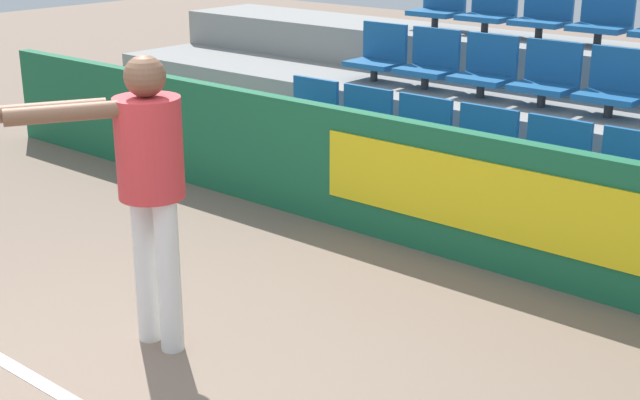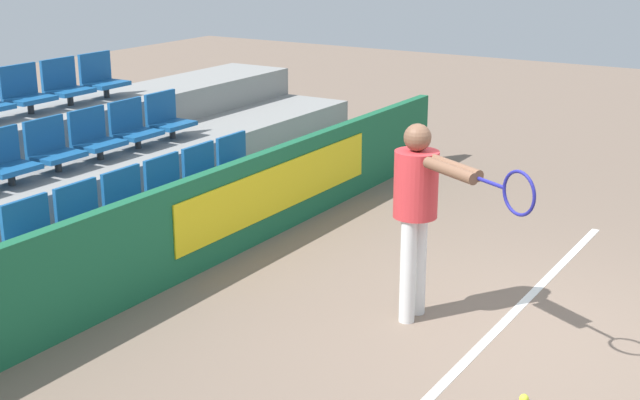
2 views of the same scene
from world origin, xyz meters
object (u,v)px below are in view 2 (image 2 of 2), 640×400
at_px(stadium_chair_5, 238,161).
at_px(stadium_chair_9, 94,137).
at_px(stadium_chair_11, 167,118).
at_px(stadium_chair_16, 65,84).
at_px(stadium_chair_10, 133,127).
at_px(stadium_chair_7, 5,160).
at_px(tennis_ball, 524,399).
at_px(tennis_player, 420,200).
at_px(stadium_chair_1, 85,216).
at_px(stadium_chair_0, 34,234).
at_px(stadium_chair_3, 170,186).
at_px(stadium_chair_4, 206,173).
at_px(stadium_chair_2, 130,200).
at_px(stadium_chair_8, 52,148).
at_px(stadium_chair_15, 25,92).
at_px(stadium_chair_17, 101,77).

xyz_separation_m(stadium_chair_5, stadium_chair_9, (-1.16, 1.01, 0.38)).
bearing_deg(stadium_chair_11, stadium_chair_16, 119.72).
bearing_deg(stadium_chair_10, stadium_chair_9, 180.00).
distance_m(stadium_chair_7, tennis_ball, 5.26).
bearing_deg(tennis_ball, stadium_chair_10, 71.02).
bearing_deg(tennis_player, stadium_chair_1, 133.77).
relative_size(stadium_chair_0, stadium_chair_16, 1.00).
relative_size(stadium_chair_3, stadium_chair_10, 1.00).
bearing_deg(stadium_chair_4, stadium_chair_3, 180.00).
relative_size(stadium_chair_0, tennis_ball, 8.04).
bearing_deg(stadium_chair_0, stadium_chair_5, 0.00).
bearing_deg(stadium_chair_0, stadium_chair_2, 0.00).
bearing_deg(stadium_chair_10, stadium_chair_7, 180.00).
bearing_deg(stadium_chair_4, stadium_chair_8, 138.79).
bearing_deg(stadium_chair_5, stadium_chair_7, 156.35).
bearing_deg(stadium_chair_7, stadium_chair_8, 0.00).
height_order(stadium_chair_9, tennis_player, tennis_player).
height_order(stadium_chair_16, tennis_ball, stadium_chair_16).
distance_m(stadium_chair_0, stadium_chair_7, 1.23).
xyz_separation_m(stadium_chair_8, stadium_chair_15, (0.58, 1.01, 0.38)).
bearing_deg(stadium_chair_16, stadium_chair_10, -90.00).
xyz_separation_m(stadium_chair_10, tennis_ball, (-1.78, -5.17, -0.97)).
distance_m(stadium_chair_3, tennis_player, 2.99).
bearing_deg(stadium_chair_0, stadium_chair_1, 0.00).
height_order(stadium_chair_1, tennis_ball, stadium_chair_1).
bearing_deg(stadium_chair_10, stadium_chair_16, 90.00).
relative_size(stadium_chair_9, tennis_player, 0.32).
height_order(stadium_chair_8, stadium_chair_17, stadium_chair_17).
xyz_separation_m(stadium_chair_9, tennis_player, (-0.36, -3.95, 0.03)).
relative_size(stadium_chair_1, stadium_chair_15, 1.00).
relative_size(stadium_chair_5, stadium_chair_8, 1.00).
height_order(stadium_chair_7, stadium_chair_8, same).
height_order(stadium_chair_3, stadium_chair_8, stadium_chair_8).
height_order(stadium_chair_9, stadium_chair_17, stadium_chair_17).
xyz_separation_m(stadium_chair_7, stadium_chair_16, (1.73, 1.01, 0.38)).
relative_size(stadium_chair_7, tennis_player, 0.32).
bearing_deg(stadium_chair_0, stadium_chair_11, 19.31).
relative_size(stadium_chair_2, stadium_chair_15, 1.00).
bearing_deg(tennis_player, stadium_chair_0, 143.67).
bearing_deg(stadium_chair_1, stadium_chair_3, 0.00).
height_order(stadium_chair_5, stadium_chair_10, stadium_chair_10).
height_order(stadium_chair_11, stadium_chair_15, stadium_chair_15).
distance_m(stadium_chair_1, stadium_chair_16, 2.77).
xyz_separation_m(stadium_chair_7, stadium_chair_10, (1.73, 0.00, 0.00)).
xyz_separation_m(stadium_chair_2, tennis_player, (0.22, -2.94, 0.41)).
height_order(stadium_chair_0, stadium_chair_4, same).
height_order(stadium_chair_2, tennis_player, tennis_player).
height_order(stadium_chair_7, stadium_chair_16, stadium_chair_16).
relative_size(stadium_chair_15, tennis_player, 0.32).
distance_m(stadium_chair_1, stadium_chair_15, 2.45).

